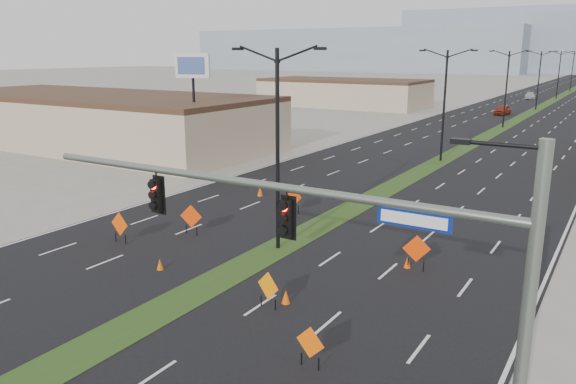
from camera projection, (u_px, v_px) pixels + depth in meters
The scene contains 27 objects.
ground at pixel (86, 352), 18.87m from camera, with size 600.00×600.00×0.00m, color gray.
road_surface at pixel (539, 108), 101.56m from camera, with size 25.00×400.00×0.02m, color black.
median_strip at pixel (539, 108), 101.56m from camera, with size 2.00×400.00×0.04m, color #294217.
building_sw_near at pixel (95, 121), 60.84m from camera, with size 40.00×16.00×5.00m, color tan.
building_sw_far at pixel (344, 94), 104.86m from camera, with size 30.00×14.00×4.50m, color tan.
mesa_west at pixel (356, 50), 308.67m from camera, with size 180.00×50.00×22.00m, color #818EA0.
mesa_backdrop at pixel (545, 40), 294.84m from camera, with size 140.00×50.00×32.00m, color #818EA0.
signal_mast at pixel (346, 244), 15.02m from camera, with size 16.30×0.60×8.00m.
streetlight_0 at pixel (278, 144), 27.48m from camera, with size 5.15×0.24×10.02m.
streetlight_1 at pixel (444, 102), 50.64m from camera, with size 5.15×0.24×10.02m.
streetlight_2 at pixel (506, 87), 73.79m from camera, with size 5.15×0.24×10.02m.
streetlight_3 at pixel (539, 78), 96.94m from camera, with size 5.15×0.24×10.02m.
streetlight_4 at pixel (559, 73), 120.10m from camera, with size 5.15×0.24×10.02m.
streetlight_5 at pixel (572, 70), 143.25m from camera, with size 5.15×0.24×10.02m.
car_left at pixel (503, 110), 90.42m from camera, with size 1.83×4.56×1.55m, color maroon.
car_far at pixel (530, 96), 120.78m from camera, with size 2.00×4.92×1.43m, color #B3B7BE.
construction_sign_0 at pixel (191, 217), 30.72m from camera, with size 1.25×0.36×1.71m.
construction_sign_1 at pixel (120, 225), 29.34m from camera, with size 1.27×0.14×1.69m.
construction_sign_2 at pixel (293, 197), 34.86m from camera, with size 1.31×0.24×1.75m.
construction_sign_3 at pixel (268, 287), 21.85m from camera, with size 1.12×0.32×1.52m.
construction_sign_4 at pixel (310, 344), 17.70m from camera, with size 1.07×0.18×1.43m.
construction_sign_5 at pixel (417, 250), 25.66m from camera, with size 1.19×0.54×1.70m.
cone_0 at pixel (160, 264), 25.89m from camera, with size 0.33×0.33×0.54m, color #D64D04.
cone_1 at pixel (286, 297), 22.40m from camera, with size 0.35×0.35×0.59m, color #ED5105.
cone_2 at pixel (407, 262), 26.12m from camera, with size 0.34×0.34×0.56m, color #EA4004.
cone_3 at pixel (260, 191), 39.19m from camera, with size 0.41×0.41×0.68m, color #DF4504.
pole_sign_west at pixel (193, 74), 49.26m from camera, with size 3.13×1.29×9.72m.
Camera 1 is at (14.69, -10.94, 9.78)m, focal length 35.00 mm.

